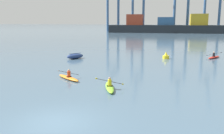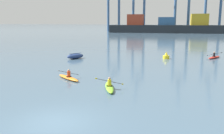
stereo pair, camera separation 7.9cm
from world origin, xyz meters
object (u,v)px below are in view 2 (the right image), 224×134
Objects in this scene: container_barge at (166,26)px; kayak_orange at (68,77)px; gantry_crane_west at (113,0)px; kayak_red at (214,57)px; channel_buoy at (166,56)px; capsized_dinghy at (75,56)px; kayak_lime at (109,87)px.

container_barge is 16.95× the size of kayak_orange.
gantry_crane_west is 10.69× the size of kayak_red.
gantry_crane_west is 34.04× the size of channel_buoy.
channel_buoy is 0.31× the size of kayak_red.
capsized_dinghy is 2.75× the size of channel_buoy.
kayak_lime is at bearing -91.33° from container_barge.
channel_buoy is at bearing 76.94° from kayak_lime.
container_barge reaches higher than kayak_red.
gantry_crane_west is at bearing 100.89° from kayak_orange.
capsized_dinghy is 19.76m from kayak_red.
kayak_lime is at bearing -118.98° from kayak_red.
kayak_orange reaches higher than channel_buoy.
gantry_crane_west is 9.96× the size of kayak_lime.
kayak_lime is 1.12× the size of kayak_orange.
kayak_lime is at bearing -77.12° from gantry_crane_west.
gantry_crane_west is at bearing 102.88° from kayak_lime.
channel_buoy reaches higher than capsized_dinghy.
gantry_crane_west is at bearing 111.61° from kayak_red.
kayak_lime reaches higher than capsized_dinghy.
container_barge is 80.58m from kayak_red.
channel_buoy is 0.33× the size of kayak_orange.
channel_buoy is at bearing 12.70° from capsized_dinghy.
container_barge reaches higher than kayak_lime.
container_barge is at bearing -19.75° from gantry_crane_west.
kayak_lime is 4.97m from kayak_orange.
capsized_dinghy is at bearing 120.67° from kayak_lime.
kayak_lime is 1.07× the size of kayak_red.
capsized_dinghy is 12.70m from kayak_orange.
kayak_orange reaches higher than capsized_dinghy.
gantry_crane_west is at bearing 99.85° from capsized_dinghy.
container_barge is at bearing 91.16° from channel_buoy.
kayak_red is (19.14, 4.89, -0.18)m from capsized_dinghy.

